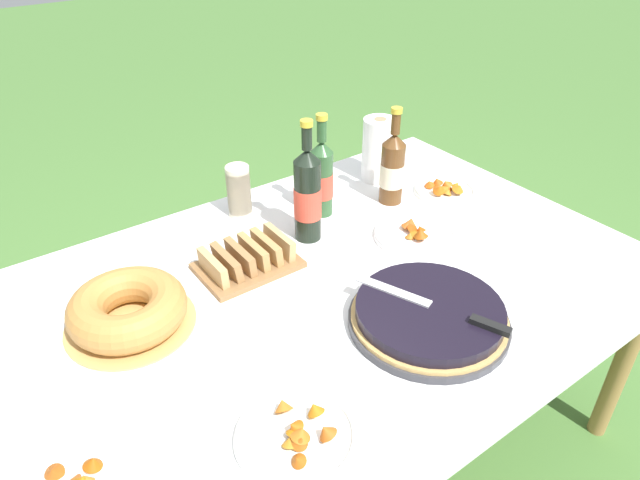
% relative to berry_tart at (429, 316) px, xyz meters
% --- Properties ---
extents(ground_plane, '(16.00, 16.00, 0.00)m').
position_rel_berry_tart_xyz_m(ground_plane, '(-0.10, 0.28, -0.70)').
color(ground_plane, '#4C7A38').
extents(garden_table, '(1.69, 1.09, 0.67)m').
position_rel_berry_tart_xyz_m(garden_table, '(-0.10, 0.28, -0.09)').
color(garden_table, '#A87A47').
rests_on(garden_table, ground_plane).
extents(tablecloth, '(1.70, 1.10, 0.10)m').
position_rel_berry_tart_xyz_m(tablecloth, '(-0.10, 0.28, -0.04)').
color(tablecloth, white).
rests_on(tablecloth, garden_table).
extents(berry_tart, '(0.38, 0.38, 0.06)m').
position_rel_berry_tart_xyz_m(berry_tart, '(0.00, 0.00, 0.00)').
color(berry_tart, '#38383D').
rests_on(berry_tart, tablecloth).
extents(serving_knife, '(0.16, 0.36, 0.01)m').
position_rel_berry_tart_xyz_m(serving_knife, '(0.01, -0.03, 0.04)').
color(serving_knife, silver).
rests_on(serving_knife, berry_tart).
extents(bundt_cake, '(0.30, 0.30, 0.09)m').
position_rel_berry_tart_xyz_m(bundt_cake, '(-0.56, 0.41, 0.02)').
color(bundt_cake, tan).
rests_on(bundt_cake, tablecloth).
extents(cup_stack, '(0.07, 0.07, 0.16)m').
position_rel_berry_tart_xyz_m(cup_stack, '(-0.10, 0.70, 0.05)').
color(cup_stack, beige).
rests_on(cup_stack, tablecloth).
extents(cider_bottle_green, '(0.07, 0.07, 0.32)m').
position_rel_berry_tart_xyz_m(cider_bottle_green, '(0.10, 0.56, 0.09)').
color(cider_bottle_green, '#2D562D').
rests_on(cider_bottle_green, tablecloth).
extents(cider_bottle_amber, '(0.08, 0.08, 0.31)m').
position_rel_berry_tart_xyz_m(cider_bottle_amber, '(0.33, 0.50, 0.09)').
color(cider_bottle_amber, brown).
rests_on(cider_bottle_amber, tablecloth).
extents(juice_bottle_red, '(0.08, 0.08, 0.36)m').
position_rel_berry_tart_xyz_m(juice_bottle_red, '(-0.01, 0.48, 0.11)').
color(juice_bottle_red, black).
rests_on(juice_bottle_red, tablecloth).
extents(snack_plate_near, '(0.23, 0.23, 0.06)m').
position_rel_berry_tart_xyz_m(snack_plate_near, '(-0.43, -0.08, -0.02)').
color(snack_plate_near, white).
rests_on(snack_plate_near, tablecloth).
extents(snack_plate_left, '(0.20, 0.20, 0.06)m').
position_rel_berry_tart_xyz_m(snack_plate_left, '(0.50, 0.43, -0.01)').
color(snack_plate_left, white).
rests_on(snack_plate_left, tablecloth).
extents(snack_plate_right, '(0.24, 0.24, 0.05)m').
position_rel_berry_tart_xyz_m(snack_plate_right, '(0.24, 0.29, -0.02)').
color(snack_plate_right, white).
rests_on(snack_plate_right, tablecloth).
extents(paper_towel_roll, '(0.11, 0.11, 0.22)m').
position_rel_berry_tart_xyz_m(paper_towel_roll, '(0.40, 0.64, 0.08)').
color(paper_towel_roll, white).
rests_on(paper_towel_roll, tablecloth).
extents(bread_board, '(0.26, 0.18, 0.07)m').
position_rel_berry_tart_xyz_m(bread_board, '(-0.23, 0.45, -0.00)').
color(bread_board, olive).
rests_on(bread_board, tablecloth).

